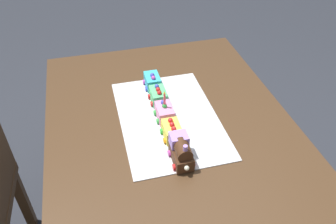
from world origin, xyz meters
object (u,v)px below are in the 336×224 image
object	(u,v)px
cake_locomotive	(181,151)
cake_car_gondola_bubblegum	(165,112)
birthday_candle	(164,98)
cake_car_hopper_turquoise	(152,81)
cake_car_flatbed_lemon	(172,131)
dining_table	(173,150)
cake_car_caboose_mint_green	(158,96)

from	to	relation	value
cake_locomotive	cake_car_gondola_bubblegum	xyz separation A→B (m)	(0.25, 0.00, -0.02)
cake_locomotive	birthday_candle	xyz separation A→B (m)	(0.25, 0.00, 0.06)
birthday_candle	cake_locomotive	bearing A→B (deg)	-180.00
cake_car_hopper_turquoise	birthday_candle	xyz separation A→B (m)	(-0.24, -0.00, 0.07)
cake_locomotive	cake_car_flatbed_lemon	size ratio (longest dim) A/B	1.40
dining_table	cake_car_flatbed_lemon	world-z (taller)	cake_car_flatbed_lemon
dining_table	cake_car_caboose_mint_green	size ratio (longest dim) A/B	14.00
cake_car_gondola_bubblegum	dining_table	bearing A→B (deg)	-169.40
cake_car_flatbed_lemon	birthday_candle	world-z (taller)	birthday_candle
cake_car_gondola_bubblegum	cake_car_caboose_mint_green	world-z (taller)	same
cake_locomotive	cake_car_gondola_bubblegum	world-z (taller)	cake_locomotive
cake_locomotive	cake_car_hopper_turquoise	size ratio (longest dim) A/B	1.40
dining_table	cake_car_flatbed_lemon	xyz separation A→B (m)	(-0.03, 0.02, 0.14)
cake_car_flatbed_lemon	cake_car_caboose_mint_green	distance (m)	0.24
cake_car_caboose_mint_green	cake_car_hopper_turquoise	xyz separation A→B (m)	(0.12, 0.00, -0.00)
dining_table	birthday_candle	bearing A→B (deg)	10.62
cake_car_caboose_mint_green	cake_car_hopper_turquoise	size ratio (longest dim) A/B	1.00
cake_car_caboose_mint_green	birthday_candle	distance (m)	0.14
cake_car_flatbed_lemon	birthday_candle	bearing A→B (deg)	-0.00
cake_car_flatbed_lemon	cake_car_gondola_bubblegum	bearing A→B (deg)	0.00
dining_table	cake_car_gondola_bubblegum	size ratio (longest dim) A/B	14.00
cake_locomotive	cake_car_caboose_mint_green	bearing A→B (deg)	0.00
cake_locomotive	dining_table	bearing A→B (deg)	-5.47
cake_locomotive	cake_car_flatbed_lemon	xyz separation A→B (m)	(0.13, 0.00, -0.02)
cake_locomotive	birthday_candle	distance (m)	0.25
cake_car_gondola_bubblegum	birthday_candle	bearing A→B (deg)	-180.00
cake_car_hopper_turquoise	cake_locomotive	bearing A→B (deg)	-180.00
cake_locomotive	birthday_candle	size ratio (longest dim) A/B	2.20
dining_table	cake_car_gondola_bubblegum	bearing A→B (deg)	10.60
cake_car_hopper_turquoise	birthday_candle	bearing A→B (deg)	-180.00
cake_car_flatbed_lemon	cake_car_caboose_mint_green	xyz separation A→B (m)	(0.24, 0.00, 0.00)
dining_table	cake_car_caboose_mint_green	distance (m)	0.25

